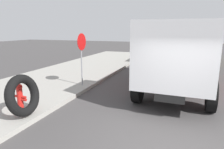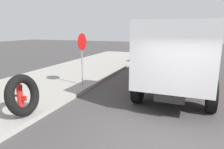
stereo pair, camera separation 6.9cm
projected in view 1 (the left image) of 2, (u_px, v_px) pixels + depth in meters
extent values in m
cylinder|color=red|center=(20.00, 99.00, 6.52)|extent=(0.18, 0.18, 0.71)
sphere|color=red|center=(19.00, 87.00, 6.43)|extent=(0.21, 0.21, 0.21)
cylinder|color=red|center=(24.00, 97.00, 6.44)|extent=(0.08, 0.15, 0.08)
cylinder|color=red|center=(16.00, 96.00, 6.55)|extent=(0.08, 0.15, 0.08)
cylinder|color=red|center=(24.00, 100.00, 6.46)|extent=(0.10, 0.15, 0.10)
torus|color=black|center=(23.00, 95.00, 5.97)|extent=(1.30, 0.59, 1.30)
cylinder|color=gray|center=(82.00, 60.00, 9.24)|extent=(0.06, 0.06, 2.40)
cylinder|color=red|center=(82.00, 42.00, 9.05)|extent=(0.76, 0.02, 0.76)
cube|color=red|center=(180.00, 52.00, 9.99)|extent=(4.84, 2.59, 1.60)
cube|color=silver|center=(175.00, 55.00, 6.66)|extent=(2.05, 2.54, 2.20)
cube|color=black|center=(177.00, 75.00, 9.20)|extent=(7.02, 1.03, 0.24)
cylinder|color=black|center=(211.00, 96.00, 6.69)|extent=(1.11, 0.32, 1.10)
cylinder|color=black|center=(138.00, 88.00, 7.58)|extent=(1.11, 0.32, 1.10)
cylinder|color=black|center=(204.00, 70.00, 10.87)|extent=(1.11, 0.32, 1.10)
cylinder|color=black|center=(157.00, 67.00, 11.76)|extent=(1.11, 0.32, 1.10)
cube|color=gold|center=(182.00, 42.00, 18.04)|extent=(4.89, 2.69, 1.60)
cube|color=black|center=(183.00, 41.00, 14.64)|extent=(2.10, 2.58, 2.20)
cube|color=black|center=(182.00, 54.00, 17.23)|extent=(7.03, 1.17, 0.24)
cylinder|color=black|center=(200.00, 60.00, 14.74)|extent=(1.11, 0.34, 1.10)
cylinder|color=black|center=(165.00, 58.00, 15.50)|extent=(1.11, 0.34, 1.10)
cylinder|color=black|center=(195.00, 53.00, 19.01)|extent=(1.11, 0.34, 1.10)
cylinder|color=black|center=(168.00, 52.00, 19.77)|extent=(1.11, 0.34, 1.10)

